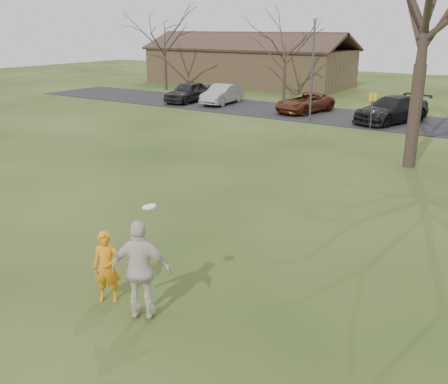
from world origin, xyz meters
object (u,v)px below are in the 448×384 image
at_px(car_3, 392,109).
at_px(car_2, 305,103).
at_px(catching_play, 141,269).
at_px(car_1, 222,94).
at_px(car_0, 188,92).
at_px(lamp_post, 313,55).
at_px(player_defender, 107,267).
at_px(building, 248,65).

bearing_deg(car_3, car_2, -164.79).
bearing_deg(catching_play, car_2, 108.35).
bearing_deg(car_1, car_0, -173.96).
xyz_separation_m(car_3, lamp_post, (-4.38, -2.16, 3.14)).
height_order(player_defender, car_0, car_0).
height_order(car_2, catching_play, catching_play).
bearing_deg(car_0, lamp_post, -14.17).
height_order(car_0, car_1, car_0).
distance_m(car_0, catching_play, 30.39).
distance_m(car_1, lamp_post, 9.46).
distance_m(player_defender, car_0, 29.66).
bearing_deg(car_1, lamp_post, -24.07).
relative_size(player_defender, car_1, 0.36).
bearing_deg(catching_play, building, 118.61).
distance_m(car_2, catching_play, 26.42).
bearing_deg(lamp_post, car_1, 162.11).
relative_size(building, lamp_post, 3.29).
relative_size(car_0, lamp_post, 0.73).
xyz_separation_m(car_0, catching_play, (17.92, -24.54, 0.28)).
bearing_deg(lamp_post, car_0, 169.26).
xyz_separation_m(player_defender, building, (-19.57, 37.80, 1.14)).
bearing_deg(car_3, car_1, -162.58).
height_order(car_2, car_3, car_3).
relative_size(player_defender, catching_play, 0.66).
bearing_deg(building, player_defender, -62.63).
relative_size(player_defender, lamp_post, 0.25).
distance_m(player_defender, car_2, 25.98).
bearing_deg(player_defender, car_2, 72.50).
relative_size(car_3, catching_play, 2.28).
bearing_deg(car_1, player_defender, -66.89).
bearing_deg(player_defender, catching_play, -39.28).
height_order(car_2, lamp_post, lamp_post).
bearing_deg(catching_play, car_3, 95.33).
bearing_deg(building, lamp_post, -47.91).
height_order(car_3, lamp_post, lamp_post).
bearing_deg(catching_play, car_0, 126.14).
relative_size(player_defender, building, 0.08).
bearing_deg(player_defender, car_1, 85.68).
xyz_separation_m(player_defender, car_1, (-14.04, 25.03, -0.02)).
height_order(car_1, building, building).
distance_m(car_0, building, 13.69).
bearing_deg(lamp_post, catching_play, -73.41).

